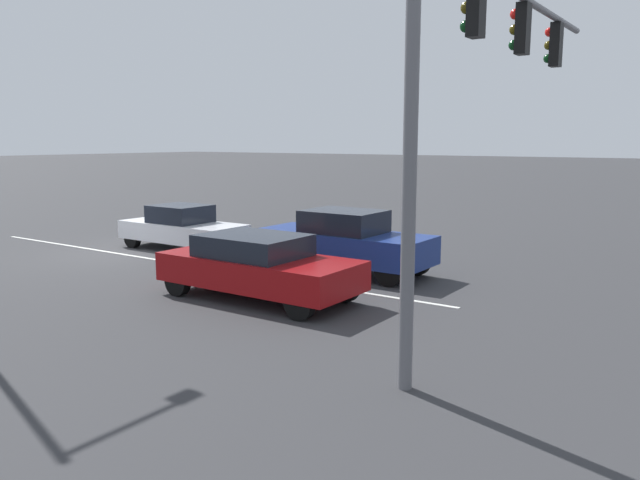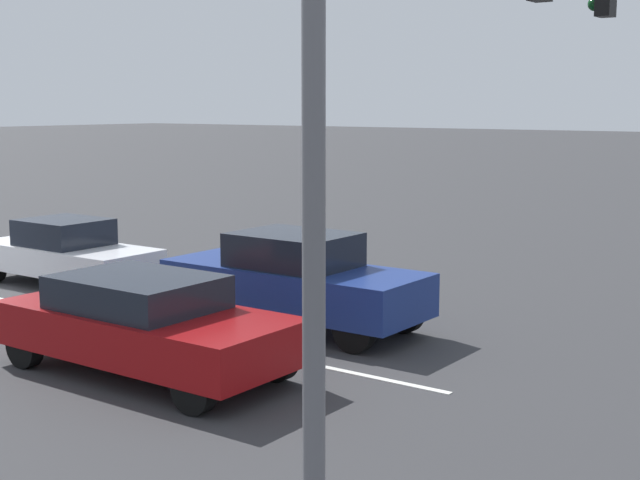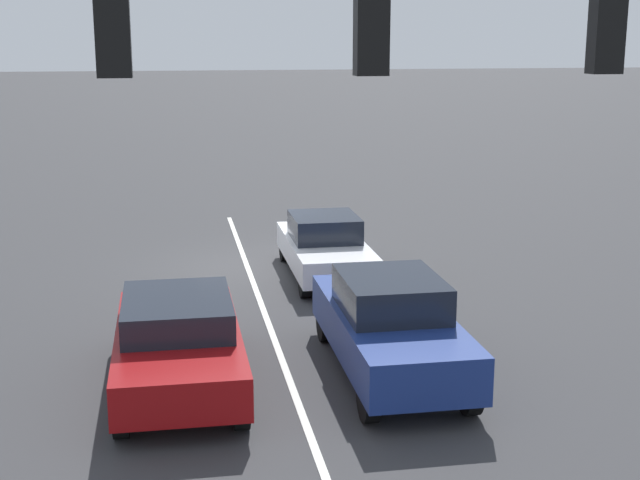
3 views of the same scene
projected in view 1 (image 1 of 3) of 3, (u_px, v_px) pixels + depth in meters
name	position (u px, v px, depth m)	size (l,w,h in m)	color
ground_plane	(116.00, 253.00, 19.53)	(240.00, 240.00, 0.00)	#333335
lane_stripe_left_divider	(175.00, 263.00, 18.04)	(0.12, 17.35, 0.01)	silver
car_navy_leftlane_front	(344.00, 241.00, 16.65)	(1.80, 4.79, 1.68)	navy
car_maroon_midlane_front	(258.00, 265.00, 13.88)	(1.95, 4.61, 1.44)	maroon
car_white_leftlane_second	(182.00, 228.00, 20.16)	(1.71, 4.33, 1.44)	silver
traffic_signal_gantry	(488.00, 59.00, 10.54)	(9.02, 0.37, 6.49)	slate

